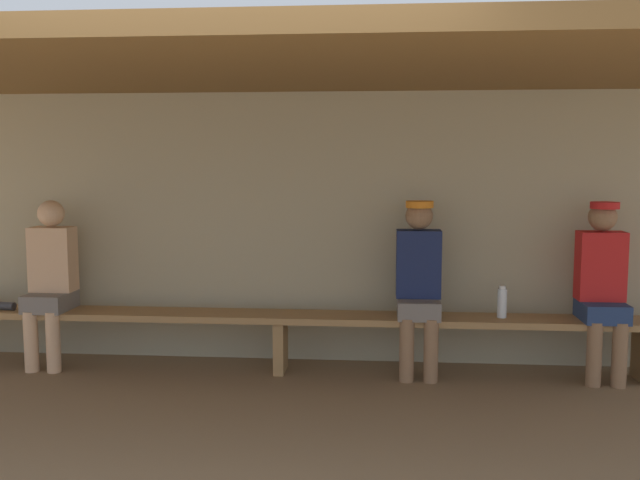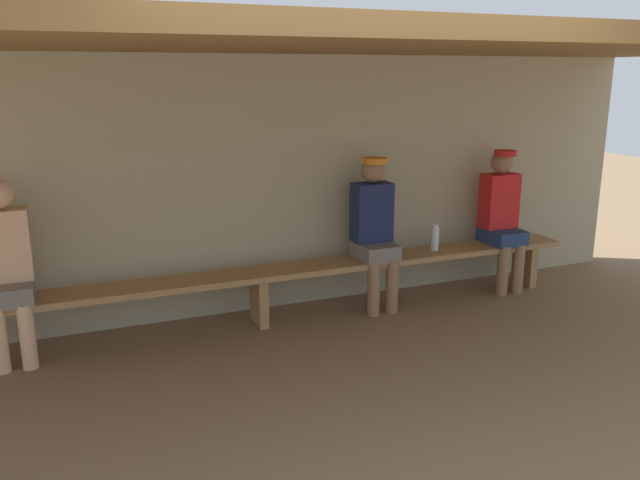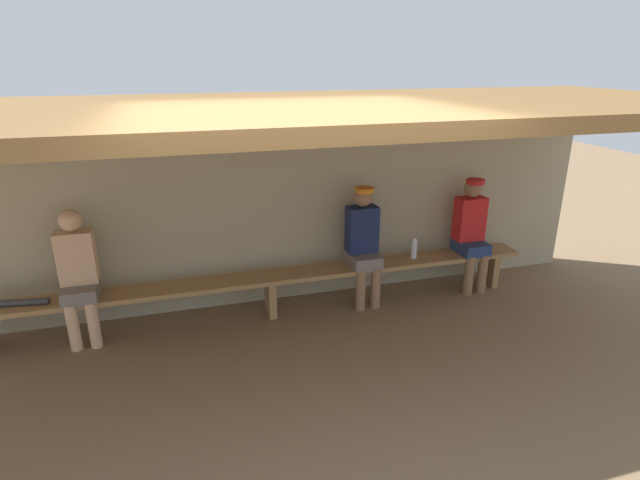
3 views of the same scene
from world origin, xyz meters
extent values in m
plane|color=brown|center=(0.00, 0.00, 0.00)|extent=(24.00, 24.00, 0.00)
cube|color=tan|center=(0.00, 2.00, 1.10)|extent=(8.00, 0.20, 2.20)
cube|color=brown|center=(0.00, 0.70, 2.26)|extent=(8.00, 2.80, 0.12)
cube|color=#9E7547|center=(0.00, 1.55, 0.43)|extent=(6.00, 0.36, 0.05)
cube|color=#9E7547|center=(0.00, 1.55, 0.21)|extent=(0.08, 0.29, 0.41)
cube|color=#9E7547|center=(2.75, 1.55, 0.21)|extent=(0.08, 0.29, 0.41)
cube|color=slate|center=(-1.86, 1.53, 0.53)|extent=(0.32, 0.40, 0.14)
cylinder|color=#DBAD84|center=(-1.77, 1.37, 0.24)|extent=(0.11, 0.11, 0.48)
cube|color=#DBAD84|center=(-1.86, 1.61, 0.86)|extent=(0.34, 0.20, 0.52)
cube|color=slate|center=(1.07, 1.53, 0.53)|extent=(0.32, 0.40, 0.14)
cylinder|color=#8C6647|center=(0.98, 1.37, 0.24)|extent=(0.11, 0.11, 0.48)
cylinder|color=#8C6647|center=(1.16, 1.37, 0.24)|extent=(0.11, 0.11, 0.48)
cube|color=#19234C|center=(1.07, 1.61, 0.86)|extent=(0.34, 0.20, 0.52)
sphere|color=#8C6647|center=(1.07, 1.61, 1.23)|extent=(0.21, 0.21, 0.21)
cylinder|color=orange|center=(1.07, 1.57, 1.32)|extent=(0.21, 0.21, 0.05)
cube|color=navy|center=(2.43, 1.53, 0.53)|extent=(0.32, 0.40, 0.14)
cylinder|color=#8C6647|center=(2.34, 1.37, 0.24)|extent=(0.11, 0.11, 0.48)
cylinder|color=#8C6647|center=(2.52, 1.37, 0.24)|extent=(0.11, 0.11, 0.48)
cube|color=red|center=(2.43, 1.61, 0.86)|extent=(0.34, 0.20, 0.52)
sphere|color=#8C6647|center=(2.43, 1.61, 1.23)|extent=(0.21, 0.21, 0.21)
cylinder|color=red|center=(2.43, 1.57, 1.32)|extent=(0.21, 0.21, 0.05)
cylinder|color=silver|center=(1.70, 1.56, 0.57)|extent=(0.07, 0.07, 0.22)
cylinder|color=white|center=(1.70, 1.56, 0.69)|extent=(0.05, 0.05, 0.02)
camera|label=1|loc=(0.78, -3.87, 1.65)|focal=40.05mm
camera|label=2|loc=(-1.48, -3.36, 2.06)|focal=36.37mm
camera|label=3|loc=(-0.89, -3.38, 2.68)|focal=28.49mm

